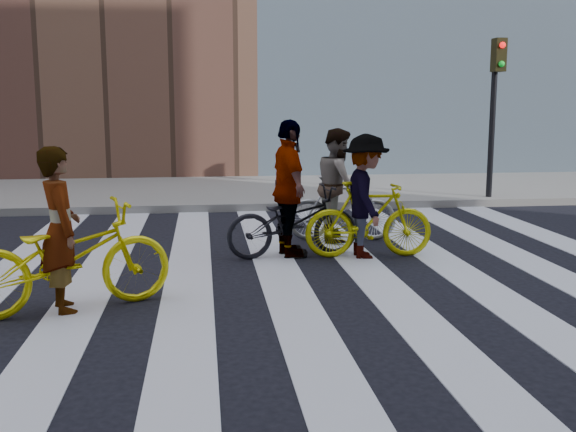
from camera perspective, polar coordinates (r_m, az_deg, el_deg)
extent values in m
plane|color=black|center=(8.16, 3.30, -5.10)|extent=(100.00, 100.00, 0.00)
cube|color=gray|center=(15.46, -1.77, 2.15)|extent=(100.00, 5.00, 0.15)
cube|color=silver|center=(8.13, -16.21, -5.49)|extent=(0.55, 10.00, 0.01)
cube|color=silver|center=(8.03, -8.41, -5.39)|extent=(0.55, 10.00, 0.01)
cube|color=silver|center=(8.08, -0.55, -5.20)|extent=(0.55, 10.00, 0.01)
cube|color=silver|center=(8.28, 7.06, -4.91)|extent=(0.55, 10.00, 0.01)
cube|color=silver|center=(8.61, 14.20, -4.57)|extent=(0.55, 10.00, 0.01)
cube|color=silver|center=(9.06, 20.70, -4.19)|extent=(0.55, 10.00, 0.01)
cylinder|color=black|center=(14.41, 16.89, 7.29)|extent=(0.12, 0.12, 3.20)
cube|color=black|center=(14.30, 17.41, 12.87)|extent=(0.22, 0.28, 0.65)
sphere|color=red|center=(14.18, 17.71, 13.62)|extent=(0.12, 0.12, 0.12)
sphere|color=#0CCC26|center=(14.15, 17.63, 12.17)|extent=(0.12, 0.12, 0.12)
imported|color=#FCF10E|center=(7.05, -18.22, -3.35)|extent=(2.20, 1.43, 1.09)
imported|color=#9DA0A6|center=(10.19, 4.54, 0.67)|extent=(1.70, 0.68, 0.99)
imported|color=#C2C40A|center=(9.10, 6.85, -0.30)|extent=(1.74, 0.56, 1.03)
imported|color=black|center=(9.09, 0.42, -0.47)|extent=(1.91, 0.92, 0.96)
imported|color=slate|center=(7.01, -18.74, -1.13)|extent=(0.59, 0.70, 1.65)
imported|color=slate|center=(10.13, 4.29, 2.64)|extent=(0.75, 0.90, 1.70)
imported|color=slate|center=(9.04, 6.58, 1.65)|extent=(0.66, 1.10, 1.66)
imported|color=slate|center=(9.02, 0.11, 2.30)|extent=(0.62, 1.14, 1.85)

